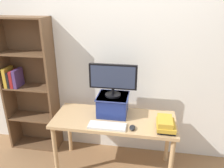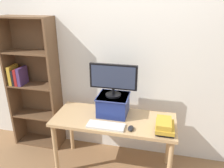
# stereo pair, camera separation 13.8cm
# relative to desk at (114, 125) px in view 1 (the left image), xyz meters

# --- Properties ---
(ground_plane) EXTENTS (12.00, 12.00, 0.00)m
(ground_plane) POSITION_rel_desk_xyz_m (0.00, 0.00, -0.63)
(ground_plane) COLOR olive
(back_wall) EXTENTS (7.00, 0.08, 2.60)m
(back_wall) POSITION_rel_desk_xyz_m (0.00, 0.46, 0.67)
(back_wall) COLOR silver
(back_wall) RESTS_ON ground_plane
(desk) EXTENTS (1.40, 0.57, 0.71)m
(desk) POSITION_rel_desk_xyz_m (0.00, 0.00, 0.00)
(desk) COLOR tan
(desk) RESTS_ON ground_plane
(bookshelf_unit) EXTENTS (0.68, 0.28, 1.80)m
(bookshelf_unit) POSITION_rel_desk_xyz_m (-1.19, 0.31, 0.29)
(bookshelf_unit) COLOR brown
(bookshelf_unit) RESTS_ON ground_plane
(riser_box) EXTENTS (0.36, 0.34, 0.24)m
(riser_box) POSITION_rel_desk_xyz_m (-0.03, 0.11, 0.21)
(riser_box) COLOR navy
(riser_box) RESTS_ON desk
(computer_monitor) EXTENTS (0.54, 0.18, 0.38)m
(computer_monitor) POSITION_rel_desk_xyz_m (-0.03, 0.11, 0.53)
(computer_monitor) COLOR black
(computer_monitor) RESTS_ON riser_box
(keyboard) EXTENTS (0.41, 0.15, 0.02)m
(keyboard) POSITION_rel_desk_xyz_m (-0.05, -0.19, 0.10)
(keyboard) COLOR silver
(keyboard) RESTS_ON desk
(computer_mouse) EXTENTS (0.06, 0.10, 0.04)m
(computer_mouse) POSITION_rel_desk_xyz_m (0.22, -0.19, 0.10)
(computer_mouse) COLOR black
(computer_mouse) RESTS_ON desk
(book_stack) EXTENTS (0.19, 0.27, 0.13)m
(book_stack) POSITION_rel_desk_xyz_m (0.56, -0.14, 0.15)
(book_stack) COLOR black
(book_stack) RESTS_ON desk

